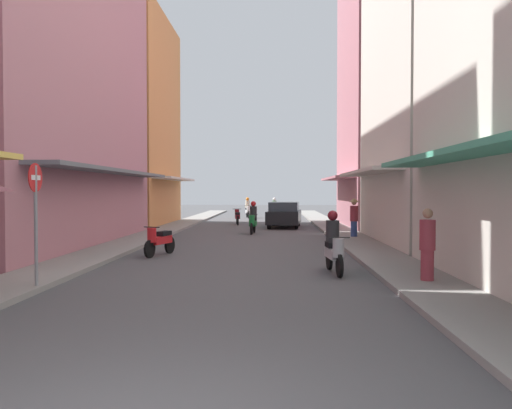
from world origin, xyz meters
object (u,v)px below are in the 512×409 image
motorbike_silver (334,245)px  pedestrian_foreground (427,247)px  motorbike_green (253,219)px  motorbike_red (159,240)px  street_sign_no_entry (36,208)px  motorbike_orange (275,209)px  motorbike_maroon (237,216)px  parked_car (284,214)px  motorbike_white (248,209)px  pedestrian_far (354,216)px

motorbike_silver → pedestrian_foreground: bearing=-41.7°
motorbike_green → motorbike_red: bearing=-107.0°
motorbike_green → street_sign_no_entry: street_sign_no_entry is taller
street_sign_no_entry → motorbike_red: bearing=78.0°
motorbike_orange → motorbike_red: bearing=-99.5°
motorbike_maroon → pedestrian_foreground: (5.60, -20.27, 0.35)m
motorbike_maroon → parked_car: (2.85, -2.40, 0.24)m
motorbike_red → motorbike_white: 23.28m
parked_car → pedestrian_far: (2.84, -7.03, 0.25)m
motorbike_green → parked_car: bearing=69.4°
pedestrian_far → motorbike_green: bearing=148.4°
pedestrian_far → street_sign_no_entry: (-8.35, -11.76, 0.73)m
parked_car → pedestrian_far: size_ratio=2.41×
motorbike_white → pedestrian_foreground: size_ratio=1.06×
motorbike_maroon → pedestrian_far: 11.02m
motorbike_green → motorbike_silver: size_ratio=1.00×
motorbike_maroon → motorbike_green: motorbike_green is taller
motorbike_red → motorbike_maroon: 15.40m
motorbike_orange → parked_car: (0.51, -9.59, 0.04)m
parked_car → pedestrian_far: bearing=-68.0°
motorbike_green → motorbike_orange: bearing=85.4°
motorbike_orange → parked_car: bearing=-87.0°
motorbike_green → parked_car: 4.58m
pedestrian_far → pedestrian_foreground: bearing=-90.5°
motorbike_silver → pedestrian_far: 9.41m
motorbike_orange → motorbike_maroon: motorbike_orange is taller
parked_car → motorbike_maroon: bearing=139.9°
motorbike_orange → motorbike_white: same height
motorbike_green → parked_car: motorbike_green is taller
motorbike_green → motorbike_maroon: bearing=100.5°
motorbike_red → pedestrian_far: pedestrian_far is taller
motorbike_orange → motorbike_white: (-2.10, 0.69, 0.00)m
motorbike_white → parked_car: bearing=-75.8°
motorbike_white → pedestrian_far: size_ratio=1.02×
motorbike_white → motorbike_orange: bearing=-18.1°
pedestrian_foreground → motorbike_green: bearing=107.8°
motorbike_white → pedestrian_far: (5.45, -17.31, 0.29)m
motorbike_red → motorbike_green: size_ratio=0.96×
motorbike_silver → parked_car: bearing=93.2°
motorbike_red → motorbike_silver: 6.13m
motorbike_white → pedestrian_foreground: pedestrian_foreground is taller
motorbike_green → street_sign_no_entry: bearing=-105.0°
motorbike_red → parked_car: 13.62m
motorbike_maroon → motorbike_white: size_ratio=1.00×
motorbike_green → street_sign_no_entry: 15.04m
motorbike_maroon → street_sign_no_entry: bearing=-97.2°
pedestrian_foreground → motorbike_white: bearing=100.8°
parked_car → street_sign_no_entry: street_sign_no_entry is taller
pedestrian_far → pedestrian_foreground: (-0.09, -10.84, -0.14)m
motorbike_white → motorbike_maroon: bearing=-91.8°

